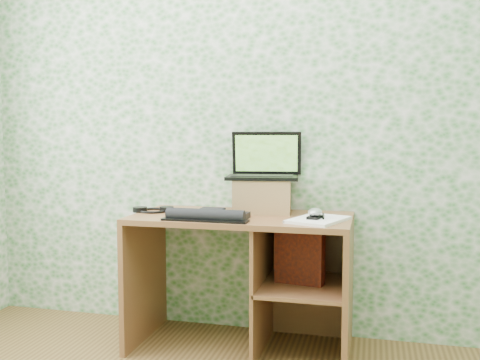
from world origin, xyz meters
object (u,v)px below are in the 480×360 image
(keyboard, at_px, (208,215))
(desk, at_px, (256,263))
(laptop, at_px, (264,167))
(riser, at_px, (263,196))
(notepad, at_px, (318,220))

(keyboard, bearing_deg, desk, 44.21)
(laptop, bearing_deg, keyboard, -129.55)
(riser, distance_m, notepad, 0.43)
(laptop, height_order, notepad, laptop)
(keyboard, bearing_deg, laptop, 59.03)
(laptop, bearing_deg, notepad, -46.71)
(keyboard, relative_size, notepad, 1.39)
(notepad, bearing_deg, desk, -178.38)
(desk, xyz_separation_m, keyboard, (-0.21, -0.20, 0.29))
(riser, xyz_separation_m, keyboard, (-0.23, -0.32, -0.07))
(desk, bearing_deg, notepad, -18.84)
(notepad, bearing_deg, riser, 165.87)
(laptop, distance_m, keyboard, 0.48)
(laptop, height_order, keyboard, laptop)
(riser, height_order, laptop, laptop)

